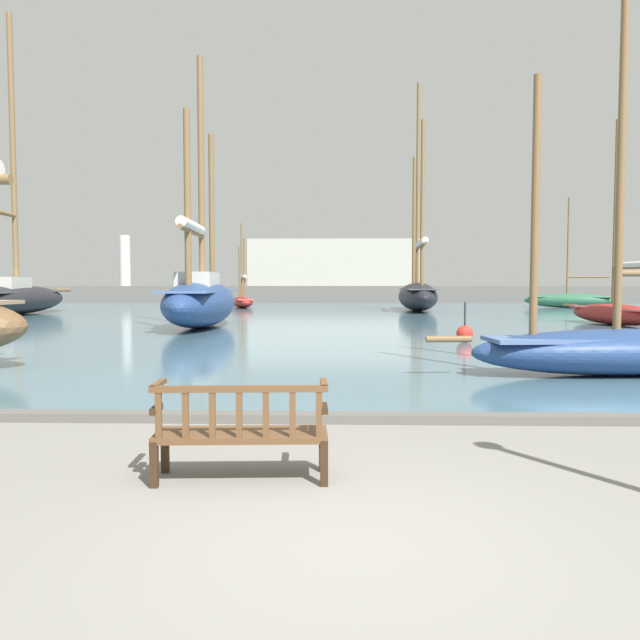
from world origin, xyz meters
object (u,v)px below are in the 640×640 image
Objects in this scene: sailboat_centre_channel at (242,300)px; sailboat_outer_starboard at (569,299)px; sailboat_outer_port at (417,292)px; sailboat_distant_harbor at (14,295)px; sailboat_far_starboard at (615,311)px; channel_buoy at (465,333)px; sailboat_nearest_port at (624,343)px; park_bench at (241,430)px; sailboat_far_port at (201,298)px.

sailboat_centre_channel is 24.09m from sailboat_outer_starboard.
sailboat_distant_harbor reaches higher than sailboat_outer_port.
sailboat_far_starboard is 11.45m from channel_buoy.
sailboat_nearest_port is (0.26, -28.91, -0.61)m from sailboat_outer_port.
channel_buoy is at bearing 70.17° from park_bench.
sailboat_nearest_port is at bearing -89.48° from sailboat_outer_port.
channel_buoy is (4.74, 13.13, -0.13)m from park_bench.
sailboat_far_port is 0.68× the size of sailboat_distant_harbor.
sailboat_nearest_port reaches higher than sailboat_centre_channel.
sailboat_outer_starboard is at bearing 64.29° from channel_buoy.
sailboat_nearest_port is at bearing -108.66° from sailboat_outer_starboard.
sailboat_far_starboard is at bearing 45.32° from channel_buoy.
sailboat_outer_starboard reaches higher than channel_buoy.
sailboat_far_starboard is (6.39, 14.89, -0.02)m from sailboat_nearest_port.
sailboat_distant_harbor reaches higher than park_bench.
sailboat_nearest_port is at bearing -76.18° from channel_buoy.
sailboat_distant_harbor is at bearing -165.61° from sailboat_outer_port.
sailboat_centre_channel is (-1.52, 20.83, -0.62)m from sailboat_far_port.
sailboat_outer_port is at bearing 90.52° from sailboat_nearest_port.
sailboat_nearest_port is 1.21× the size of sailboat_centre_channel.
sailboat_nearest_port is 6.26× the size of channel_buoy.
park_bench is 24.82m from sailboat_far_starboard.
sailboat_far_port is at bearing -173.94° from sailboat_far_starboard.
sailboat_outer_port reaches higher than sailboat_far_starboard.
sailboat_far_port reaches higher than sailboat_far_starboard.
sailboat_outer_starboard is 6.68× the size of channel_buoy.
sailboat_outer_starboard is (5.15, 19.28, 0.02)m from sailboat_far_starboard.
park_bench is 19.98m from sailboat_far_port.
park_bench is at bearing -99.86° from sailboat_outer_port.
channel_buoy reaches higher than park_bench.
sailboat_distant_harbor reaches higher than sailboat_far_starboard.
sailboat_outer_starboard is at bearing 43.11° from sailboat_far_port.
channel_buoy is (10.89, -27.12, -0.29)m from sailboat_centre_channel.
sailboat_outer_port reaches higher than channel_buoy.
sailboat_outer_starboard is at bearing 71.34° from sailboat_nearest_port.
park_bench is 9.04m from sailboat_nearest_port.
sailboat_outer_port is 0.87× the size of sailboat_distant_harbor.
sailboat_centre_channel is 26.81m from sailboat_far_starboard.
sailboat_nearest_port is at bearing 44.94° from park_bench.
channel_buoy is at bearing -33.86° from sailboat_far_port.
sailboat_outer_starboard is at bearing 75.03° from sailboat_far_starboard.
sailboat_outer_port is 12.26× the size of channel_buoy.
park_bench is 13.96m from channel_buoy.
park_bench is 40.72m from sailboat_centre_channel.
sailboat_outer_port is 13.27m from sailboat_centre_channel.
channel_buoy is (22.22, -16.10, -0.84)m from sailboat_distant_harbor.
channel_buoy is at bearing -68.12° from sailboat_centre_channel.
sailboat_centre_channel is at bearing 44.20° from sailboat_distant_harbor.
park_bench is 34.07m from sailboat_distant_harbor.
park_bench is 0.14× the size of sailboat_far_port.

